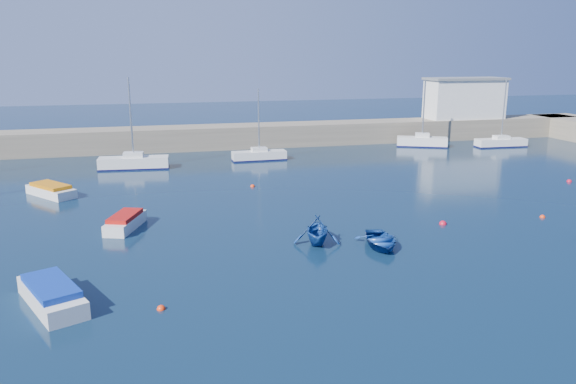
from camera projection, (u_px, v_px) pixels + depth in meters
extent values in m
plane|color=#0C2036|center=(410.00, 314.00, 24.45)|extent=(220.00, 220.00, 0.00)
cube|color=#736958|center=(239.00, 136.00, 67.42)|extent=(96.00, 4.50, 2.60)
cube|color=silver|center=(464.00, 99.00, 73.62)|extent=(10.00, 4.00, 5.00)
cube|color=silver|center=(134.00, 163.00, 54.83)|extent=(6.78, 2.40, 1.16)
cylinder|color=#B7BABC|center=(131.00, 118.00, 53.77)|extent=(0.17, 0.17, 7.65)
cube|color=silver|center=(259.00, 156.00, 59.20)|extent=(5.70, 1.70, 0.97)
cylinder|color=#B7BABC|center=(259.00, 120.00, 58.29)|extent=(0.14, 0.14, 6.52)
cube|color=silver|center=(422.00, 142.00, 67.75)|extent=(6.06, 3.94, 1.16)
cylinder|color=#B7BABC|center=(424.00, 109.00, 66.79)|extent=(0.18, 0.18, 6.79)
cube|color=silver|center=(501.00, 143.00, 67.62)|extent=(6.21, 2.00, 0.98)
cylinder|color=#B7BABC|center=(504.00, 109.00, 66.65)|extent=(0.14, 0.14, 7.06)
cube|color=silver|center=(52.00, 297.00, 25.15)|extent=(3.60, 5.21, 0.80)
cube|color=navy|center=(51.00, 286.00, 25.01)|extent=(3.01, 4.05, 0.30)
cube|color=silver|center=(125.00, 223.00, 36.19)|extent=(2.71, 4.25, 0.72)
cube|color=#A4100B|center=(125.00, 216.00, 36.07)|extent=(2.29, 3.29, 0.27)
cube|color=silver|center=(51.00, 191.00, 44.45)|extent=(4.25, 4.77, 0.71)
cube|color=#CA700B|center=(51.00, 185.00, 44.34)|extent=(3.45, 3.78, 0.27)
imported|color=navy|center=(380.00, 241.00, 32.78)|extent=(3.11, 3.97, 0.75)
imported|color=navy|center=(317.00, 230.00, 33.21)|extent=(3.61, 3.90, 1.70)
sphere|color=red|center=(161.00, 309.00, 24.86)|extent=(0.39, 0.39, 0.39)
sphere|color=#B50D24|center=(443.00, 224.00, 37.16)|extent=(0.50, 0.50, 0.50)
sphere|color=red|center=(542.00, 217.00, 38.71)|extent=(0.37, 0.37, 0.37)
sphere|color=red|center=(253.00, 187.00, 47.58)|extent=(0.40, 0.40, 0.40)
sphere|color=#B50D24|center=(569.00, 182.00, 49.38)|extent=(0.45, 0.45, 0.45)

